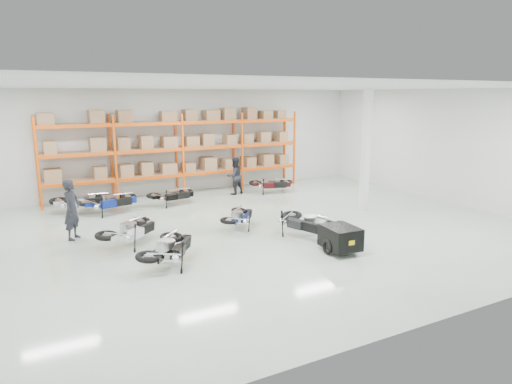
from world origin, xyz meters
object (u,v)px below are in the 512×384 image
moto_black_far_left (169,243)px  moto_back_b (82,197)px  moto_touring_right (307,218)px  person_back (235,176)px  moto_back_d (272,181)px  moto_blue_centre (240,213)px  moto_back_a (110,198)px  moto_back_c (172,192)px  person_left (72,210)px  moto_silver_left (131,226)px  trailer (340,238)px

moto_black_far_left → moto_back_b: bearing=-41.4°
moto_touring_right → moto_back_b: 8.47m
person_back → moto_back_d: bearing=151.1°
moto_blue_centre → moto_back_d: 5.61m
moto_black_far_left → moto_back_a: 6.06m
moto_touring_right → moto_back_c: moto_touring_right is taller
moto_back_d → moto_black_far_left: bearing=152.0°
moto_blue_centre → person_left: size_ratio=0.86×
moto_blue_centre → moto_back_b: size_ratio=0.82×
moto_blue_centre → moto_black_far_left: (-3.04, -2.18, 0.09)m
moto_touring_right → moto_back_c: (-2.33, 5.98, -0.08)m
moto_black_far_left → person_left: bearing=-22.9°
moto_back_b → moto_back_d: moto_back_b is taller
moto_back_d → person_left: size_ratio=0.93×
moto_back_a → person_back: (5.44, 0.89, 0.24)m
moto_silver_left → trailer: (4.91, -3.38, -0.14)m
moto_touring_right → person_back: (0.71, 6.65, 0.22)m
trailer → person_left: 7.91m
moto_back_c → moto_back_b: bearing=76.9°
moto_back_a → moto_back_b: 1.06m
moto_back_b → moto_back_c: bearing=-93.3°
moto_back_a → moto_back_d: 7.04m
moto_blue_centre → moto_touring_right: bearing=166.4°
moto_silver_left → person_back: bearing=-89.3°
trailer → moto_back_b: size_ratio=0.92×
moto_touring_right → trailer: moto_touring_right is taller
moto_back_c → moto_back_d: bearing=-95.0°
trailer → moto_back_d: 8.08m
person_left → moto_silver_left: bearing=-100.8°
moto_blue_centre → moto_back_c: bearing=-36.3°
trailer → person_back: person_back is taller
moto_blue_centre → moto_silver_left: (-3.54, -0.11, 0.09)m
trailer → moto_back_a: (-4.74, 7.36, 0.15)m
person_back → moto_back_b: bearing=-8.4°
moto_black_far_left → person_back: bearing=-88.3°
moto_blue_centre → moto_silver_left: 3.54m
moto_black_far_left → person_left: (-1.90, 3.43, 0.34)m
moto_silver_left → moto_touring_right: moto_touring_right is taller
moto_back_c → moto_back_d: (4.62, 0.17, 0.01)m
moto_blue_centre → moto_touring_right: 2.34m
moto_black_far_left → moto_back_b: moto_back_b is taller
trailer → moto_back_a: 8.75m
moto_touring_right → person_back: 6.69m
moto_silver_left → moto_back_c: moto_silver_left is taller
moto_blue_centre → trailer: moto_blue_centre is taller
moto_touring_right → moto_back_b: size_ratio=1.01×
moto_silver_left → moto_touring_right: 5.22m
moto_blue_centre → person_back: person_back is taller
moto_silver_left → moto_back_b: (-0.73, 4.54, 0.01)m
moto_blue_centre → moto_back_b: bearing=-5.5°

